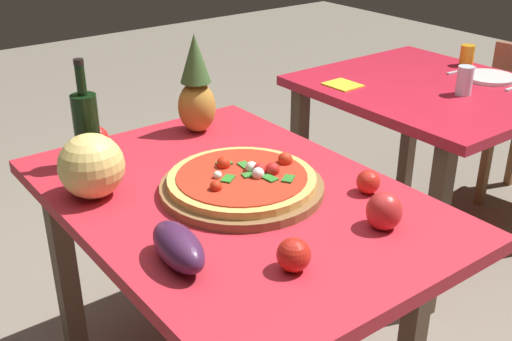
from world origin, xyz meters
The scene contains 17 objects.
display_table centered at (0.00, 0.00, 0.66)m, with size 1.20×0.85×0.75m.
background_table centered at (-0.31, 1.23, 0.65)m, with size 0.98×0.87×0.75m.
pizza_board centered at (0.00, 0.03, 0.77)m, with size 0.46×0.46×0.03m, color brown.
pizza centered at (0.00, 0.03, 0.79)m, with size 0.41×0.41×0.06m.
wine_bottle centered at (-0.41, -0.24, 0.87)m, with size 0.08×0.08×0.33m.
pineapple_left centered at (-0.46, 0.17, 0.90)m, with size 0.13×0.13×0.34m.
melon centered at (-0.22, -0.31, 0.84)m, with size 0.18×0.18×0.18m, color #E8C96C.
bell_pepper centered at (0.37, 0.20, 0.80)m, with size 0.09×0.09×0.10m, color red.
eggplant centered at (0.20, -0.29, 0.80)m, with size 0.20×0.09×0.09m, color #442044.
tomato_near_board centered at (0.22, 0.30, 0.79)m, with size 0.07×0.07×0.07m, color red.
tomato_by_bottle centered at (0.38, -0.10, 0.79)m, with size 0.08×0.08×0.08m, color red.
tomato_at_corner centered at (-0.52, -0.17, 0.79)m, with size 0.08×0.08×0.08m, color red.
drinking_glass_juice centered at (-0.40, 1.59, 0.80)m, with size 0.06×0.06×0.09m, color gold.
drinking_glass_water centered at (-0.15, 1.23, 0.81)m, with size 0.06×0.06×0.11m, color silver.
dinner_plate centered at (-0.21, 1.49, 0.76)m, with size 0.22×0.22×0.02m, color white.
fork_utensil centered at (-0.35, 1.49, 0.76)m, with size 0.02×0.18×0.01m, color silver.
napkin_folded centered at (-0.52, 0.93, 0.76)m, with size 0.14×0.12×0.01m, color yellow.
Camera 1 is at (1.26, -0.87, 1.55)m, focal length 43.89 mm.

